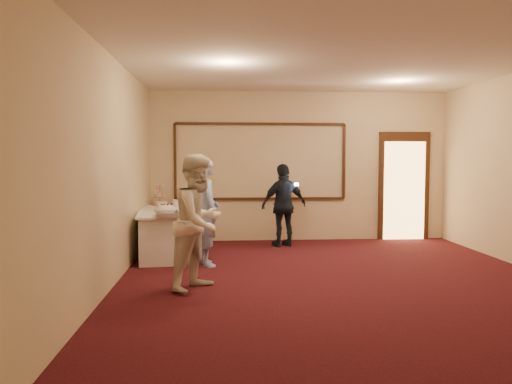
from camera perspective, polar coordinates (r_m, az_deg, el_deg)
floor at (r=6.91m, az=9.58°, el=-10.17°), size 7.00×7.00×0.00m
room_walls at (r=6.71m, az=9.78°, el=6.85°), size 6.04×7.04×3.02m
wall_molding at (r=10.01m, az=0.52°, el=3.52°), size 3.45×0.04×1.55m
doorway at (r=10.66m, az=16.54°, el=0.59°), size 1.05×0.07×2.20m
buffet_table at (r=8.78m, az=-10.57°, el=-4.56°), size 1.02×2.16×0.77m
pavlova_tray at (r=7.86m, az=-10.14°, el=-2.15°), size 0.44×0.54×0.19m
cupcake_stand at (r=9.65m, az=-10.92°, el=-0.59°), size 0.29×0.29×0.43m
plate_stack_a at (r=8.81m, az=-10.65°, el=-1.55°), size 0.17×0.17×0.15m
plate_stack_b at (r=9.02m, az=-8.97°, el=-1.36°), size 0.19×0.19×0.16m
tart at (r=8.38m, az=-9.87°, el=-2.15°), size 0.26×0.26×0.05m
man at (r=7.76m, az=-5.70°, el=-2.27°), size 0.56×0.70×1.68m
woman at (r=6.39m, az=-6.50°, el=-3.41°), size 1.00×1.06×1.73m
guest at (r=9.42m, az=3.21°, el=-1.51°), size 0.99×0.68×1.56m
camera_flash at (r=9.24m, az=4.65°, el=0.87°), size 0.07×0.05×0.05m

